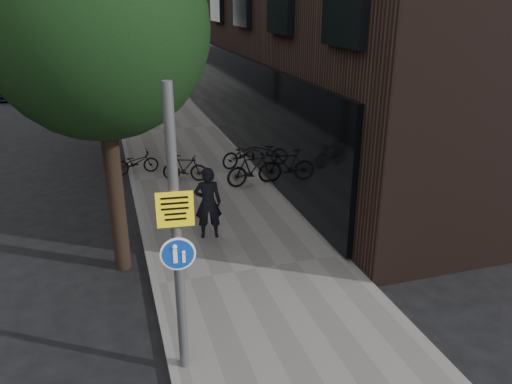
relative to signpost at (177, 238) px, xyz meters
name	(u,v)px	position (x,y,z in m)	size (l,w,h in m)	color
ground	(299,375)	(1.80, -0.66, -2.49)	(120.00, 120.00, 0.00)	black
sidewalk	(199,176)	(2.05, 9.34, -2.43)	(4.50, 60.00, 0.12)	slate
curb_edge	(133,183)	(-0.20, 9.34, -2.43)	(0.15, 60.00, 0.13)	slate
street_tree_near	(102,37)	(-0.73, 3.98, 2.61)	(4.40, 4.40, 7.50)	black
street_tree_mid	(98,19)	(-0.73, 12.48, 2.62)	(5.00, 5.00, 7.80)	black
street_tree_far	(96,12)	(-0.73, 21.48, 2.62)	(5.00, 5.00, 7.80)	black
signpost	(177,238)	(0.00, 0.00, 0.00)	(0.54, 0.16, 4.70)	#595B5E
pedestrian	(208,203)	(1.39, 4.57, -1.44)	(0.68, 0.45, 1.87)	black
parked_bike_facade_near	(244,153)	(3.80, 9.76, -1.89)	(0.64, 1.83, 0.96)	black
parked_bike_facade_far	(253,169)	(3.53, 7.85, -1.83)	(0.51, 1.81, 1.09)	black
parked_bike_curb_near	(136,162)	(0.00, 10.09, -1.97)	(0.54, 1.54, 0.81)	black
parked_bike_curb_far	(185,168)	(1.50, 8.86, -1.92)	(0.42, 1.50, 0.90)	black
parked_car_far	(11,88)	(-6.25, 27.27, -1.92)	(1.61, 3.96, 1.15)	black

